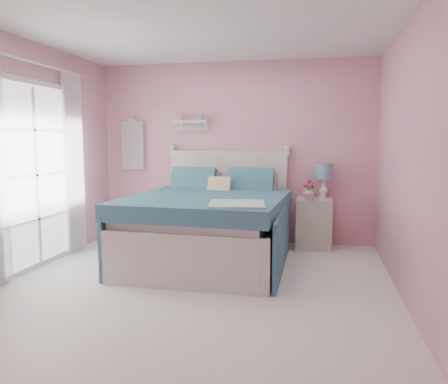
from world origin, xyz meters
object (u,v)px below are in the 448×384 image
at_px(bed, 211,226).
at_px(nightstand, 314,223).
at_px(teacup, 310,197).
at_px(table_lamp, 324,174).
at_px(vase, 308,192).

distance_m(bed, nightstand, 1.53).
bearing_deg(bed, teacup, 34.24).
relative_size(bed, nightstand, 3.38).
distance_m(table_lamp, vase, 0.32).
relative_size(vase, teacup, 1.59).
xyz_separation_m(nightstand, table_lamp, (0.12, 0.08, 0.67)).
bearing_deg(bed, nightstand, 38.43).
xyz_separation_m(nightstand, vase, (-0.09, 0.04, 0.42)).
bearing_deg(teacup, bed, -148.58).
xyz_separation_m(vase, teacup, (0.02, -0.21, -0.04)).
distance_m(bed, teacup, 1.41).
bearing_deg(nightstand, teacup, -110.39).
height_order(nightstand, teacup, teacup).
xyz_separation_m(bed, vase, (1.16, 0.93, 0.34)).
xyz_separation_m(bed, table_lamp, (1.36, 0.97, 0.59)).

